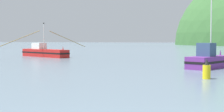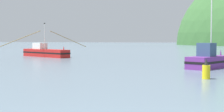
% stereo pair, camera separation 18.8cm
% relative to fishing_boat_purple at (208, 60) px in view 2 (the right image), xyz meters
% --- Properties ---
extents(fishing_boat_purple, '(5.11, 6.48, 7.98)m').
position_rel_fishing_boat_purple_xyz_m(fishing_boat_purple, '(0.00, 0.00, 0.00)').
color(fishing_boat_purple, '#6B2D84').
rests_on(fishing_boat_purple, ground).
extents(fishing_boat_red, '(11.10, 16.28, 6.07)m').
position_rel_fishing_boat_purple_xyz_m(fishing_boat_red, '(-27.24, 17.49, -0.03)').
color(fishing_boat_red, red).
rests_on(fishing_boat_red, ground).
extents(channel_buoy, '(0.62, 0.62, 1.61)m').
position_rel_fishing_boat_purple_xyz_m(channel_buoy, '(-0.68, -10.00, -0.20)').
color(channel_buoy, yellow).
rests_on(channel_buoy, ground).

